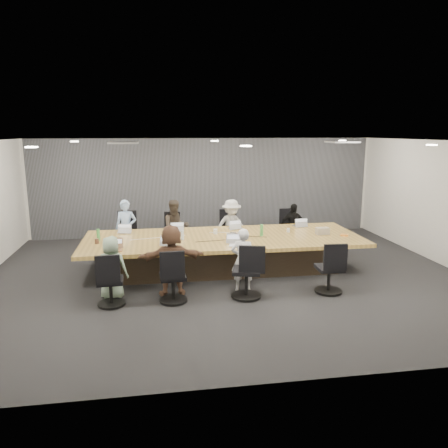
{
  "coord_description": "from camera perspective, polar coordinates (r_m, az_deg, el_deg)",
  "views": [
    {
      "loc": [
        -1.43,
        -8.62,
        3.0
      ],
      "look_at": [
        0.0,
        0.4,
        1.05
      ],
      "focal_mm": 35.0,
      "sensor_mm": 36.0,
      "label": 1
    }
  ],
  "objects": [
    {
      "name": "floor",
      "position": [
        9.24,
        0.39,
        -6.89
      ],
      "size": [
        10.0,
        8.0,
        0.0
      ],
      "primitive_type": "cube",
      "color": "black",
      "rests_on": "ground"
    },
    {
      "name": "ceiling",
      "position": [
        8.74,
        0.42,
        10.74
      ],
      "size": [
        10.0,
        8.0,
        0.0
      ],
      "primitive_type": "cube",
      "color": "white",
      "rests_on": "wall_back"
    },
    {
      "name": "wall_back",
      "position": [
        12.8,
        -2.54,
        4.86
      ],
      "size": [
        10.0,
        0.0,
        2.8
      ],
      "primitive_type": "cube",
      "rotation": [
        1.57,
        0.0,
        0.0
      ],
      "color": "beige",
      "rests_on": "ground"
    },
    {
      "name": "wall_front",
      "position": [
        5.1,
        7.83,
        -6.36
      ],
      "size": [
        10.0,
        0.0,
        2.8
      ],
      "primitive_type": "cube",
      "rotation": [
        -1.57,
        0.0,
        0.0
      ],
      "color": "beige",
      "rests_on": "ground"
    },
    {
      "name": "curtain",
      "position": [
        12.73,
        -2.5,
        4.81
      ],
      "size": [
        9.8,
        0.04,
        2.8
      ],
      "primitive_type": "cube",
      "color": "#56575D",
      "rests_on": "ground"
    },
    {
      "name": "conference_table",
      "position": [
        9.59,
        -0.09,
        -3.67
      ],
      "size": [
        6.0,
        2.2,
        0.74
      ],
      "color": "#34281C",
      "rests_on": "ground"
    },
    {
      "name": "chair_0",
      "position": [
        11.15,
        -12.5,
        -1.56
      ],
      "size": [
        0.6,
        0.6,
        0.87
      ],
      "primitive_type": null,
      "rotation": [
        0.0,
        0.0,
        3.16
      ],
      "color": "black",
      "rests_on": "ground"
    },
    {
      "name": "chair_1",
      "position": [
        11.15,
        -6.37,
        -1.63
      ],
      "size": [
        0.63,
        0.63,
        0.76
      ],
      "primitive_type": null,
      "rotation": [
        0.0,
        0.0,
        2.88
      ],
      "color": "black",
      "rests_on": "ground"
    },
    {
      "name": "chair_2",
      "position": [
        11.28,
        0.66,
        -1.23
      ],
      "size": [
        0.57,
        0.57,
        0.82
      ],
      "primitive_type": null,
      "rotation": [
        0.0,
        0.0,
        3.16
      ],
      "color": "black",
      "rests_on": "ground"
    },
    {
      "name": "chair_3",
      "position": [
        11.65,
        8.39,
        -1.04
      ],
      "size": [
        0.57,
        0.57,
        0.77
      ],
      "primitive_type": null,
      "rotation": [
        0.0,
        0.0,
        3.23
      ],
      "color": "black",
      "rests_on": "ground"
    },
    {
      "name": "chair_4",
      "position": [
        7.92,
        -14.6,
        -7.71
      ],
      "size": [
        0.52,
        0.52,
        0.75
      ],
      "primitive_type": null,
      "rotation": [
        0.0,
        0.0,
        0.03
      ],
      "color": "black",
      "rests_on": "ground"
    },
    {
      "name": "chair_5",
      "position": [
        7.87,
        -6.68,
        -7.37
      ],
      "size": [
        0.56,
        0.56,
        0.79
      ],
      "primitive_type": null,
      "rotation": [
        0.0,
        0.0,
        0.05
      ],
      "color": "black",
      "rests_on": "ground"
    },
    {
      "name": "chair_6",
      "position": [
        8.02,
        2.95,
        -6.67
      ],
      "size": [
        0.7,
        0.7,
        0.86
      ],
      "primitive_type": null,
      "rotation": [
        0.0,
        0.0,
        -0.24
      ],
      "color": "black",
      "rests_on": "ground"
    },
    {
      "name": "chair_7",
      "position": [
        8.48,
        13.57,
        -6.13
      ],
      "size": [
        0.57,
        0.57,
        0.81
      ],
      "primitive_type": null,
      "rotation": [
        0.0,
        0.0,
        -0.04
      ],
      "color": "black",
      "rests_on": "ground"
    },
    {
      "name": "person_0",
      "position": [
        10.75,
        -12.67,
        -0.62
      ],
      "size": [
        0.55,
        0.41,
        1.4
      ],
      "primitive_type": "imported",
      "rotation": [
        0.0,
        0.0,
        6.13
      ],
      "color": "#95B4DE",
      "rests_on": "ground"
    },
    {
      "name": "laptop_0",
      "position": [
        10.2,
        -12.87,
        -1.01
      ],
      "size": [
        0.32,
        0.24,
        0.02
      ],
      "primitive_type": "cube",
      "rotation": [
        0.0,
        0.0,
        3.02
      ],
      "color": "#B2B2B7",
      "rests_on": "conference_table"
    },
    {
      "name": "person_1",
      "position": [
        10.74,
        -6.32,
        -0.49
      ],
      "size": [
        0.75,
        0.64,
        1.37
      ],
      "primitive_type": "imported",
      "rotation": [
        0.0,
        0.0,
        6.48
      ],
      "color": "#393028",
      "rests_on": "ground"
    },
    {
      "name": "laptop_1",
      "position": [
        10.19,
        -6.17,
        -0.79
      ],
      "size": [
        0.3,
        0.21,
        0.02
      ],
      "primitive_type": "cube",
      "rotation": [
        0.0,
        0.0,
        3.14
      ],
      "color": "#B2B2B7",
      "rests_on": "conference_table"
    },
    {
      "name": "person_2",
      "position": [
        10.89,
        0.97,
        -0.3
      ],
      "size": [
        0.95,
        0.67,
        1.34
      ],
      "primitive_type": "imported",
      "rotation": [
        0.0,
        0.0,
        6.49
      ],
      "color": "#ADADAD",
      "rests_on": "ground"
    },
    {
      "name": "laptop_2",
      "position": [
        10.34,
        1.5,
        -0.53
      ],
      "size": [
        0.34,
        0.28,
        0.02
      ],
      "primitive_type": "cube",
      "rotation": [
        0.0,
        0.0,
        3.4
      ],
      "color": "#B2B2B7",
      "rests_on": "conference_table"
    },
    {
      "name": "person_3",
      "position": [
        11.28,
        8.95,
        -0.37
      ],
      "size": [
        0.71,
        0.3,
        1.2
      ],
      "primitive_type": "imported",
      "rotation": [
        0.0,
        0.0,
        6.3
      ],
      "color": "black",
      "rests_on": "ground"
    },
    {
      "name": "laptop_3",
      "position": [
        10.74,
        9.87,
        -0.23
      ],
      "size": [
        0.34,
        0.25,
        0.02
      ],
      "primitive_type": "cube",
      "rotation": [
        0.0,
        0.0,
        3.26
      ],
      "color": "#B2B2B7",
      "rests_on": "conference_table"
    },
    {
      "name": "person_4",
      "position": [
        8.18,
        -14.45,
        -5.54
      ],
      "size": [
        0.64,
        0.49,
        1.16
      ],
      "primitive_type": "imported",
      "rotation": [
        0.0,
        0.0,
        2.91
      ],
      "color": "gray",
      "rests_on": "ground"
    },
    {
      "name": "laptop_4",
      "position": [
        8.66,
        -14.18,
        -3.39
      ],
      "size": [
        0.32,
        0.23,
        0.02
      ],
      "primitive_type": "cube",
      "rotation": [
        0.0,
        0.0,
        0.09
      ],
      "color": "#8C6647",
      "rests_on": "conference_table"
    },
    {
      "name": "person_5",
      "position": [
        8.12,
        -6.84,
        -4.7
      ],
      "size": [
        1.27,
        0.47,
        1.35
      ],
      "primitive_type": "imported",
      "rotation": [
        0.0,
        0.0,
        3.2
      ],
      "color": "brown",
      "rests_on": "ground"
    },
    {
      "name": "laptop_5",
      "position": [
        8.63,
        -7.0,
        -3.17
      ],
      "size": [
        0.37,
        0.3,
        0.02
      ],
      "primitive_type": "cube",
      "rotation": [
        0.0,
        0.0,
        -0.23
      ],
      "color": "#B2B2B7",
      "rests_on": "conference_table"
    },
    {
      "name": "person_6",
      "position": [
        8.29,
        2.46,
        -4.71
      ],
      "size": [
        0.5,
        0.38,
        1.23
      ],
      "primitive_type": "imported",
      "rotation": [
        0.0,
        0.0,
        2.92
      ],
      "color": "silver",
      "rests_on": "ground"
    },
    {
      "name": "laptop_6",
      "position": [
        8.77,
        1.75,
        -2.83
      ],
      "size": [
        0.36,
        0.29,
        0.02
      ],
      "primitive_type": "cube",
      "rotation": [
        0.0,
        0.0,
        -0.22
      ],
      "color": "#B2B2B7",
      "rests_on": "conference_table"
    },
    {
      "name": "bottle_green_left",
      "position": [
        9.57,
        -16.1,
        -1.34
      ],
      "size": [
        0.09,
        0.09,
        0.25
      ],
      "primitive_type": "cylinder",
      "rotation": [
        0.0,
        0.0,
        0.41
      ],
      "color": "#49A24A",
      "rests_on": "conference_table"
    },
    {
      "name": "bottle_green_right",
      "position": [
        9.63,
        4.94,
        -0.8
      ],
      "size": [
        0.08,
        0.08,
        0.25
      ],
      "primitive_type": "cylinder",
      "rotation": [
        0.0,
        0.0,
        -0.15
      ],
      "color": "#49A24A",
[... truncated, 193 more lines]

